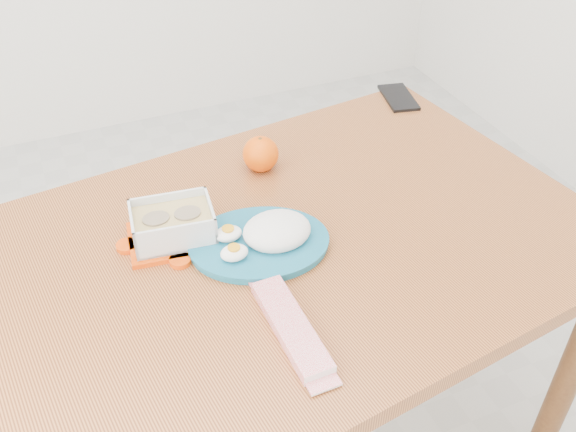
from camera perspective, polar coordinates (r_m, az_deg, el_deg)
name	(u,v)px	position (r m, az deg, el deg)	size (l,w,h in m)	color
ground	(209,420)	(1.91, -7.01, -17.57)	(3.50, 3.50, 0.00)	#B7B7B2
dining_table	(288,275)	(1.33, 0.00, -5.23)	(1.34, 0.98, 0.75)	#AF6731
food_container	(173,225)	(1.27, -10.18, -0.79)	(0.19, 0.15, 0.08)	#EA4507
orange_fruit	(261,154)	(1.45, -2.45, 5.53)	(0.08, 0.08, 0.08)	#FF5605
rice_plate	(265,237)	(1.24, -2.09, -1.85)	(0.32, 0.32, 0.07)	#176381
candy_bar	(291,326)	(1.09, 0.27, -9.79)	(0.23, 0.06, 0.02)	red
smartphone	(399,97)	(1.78, 9.80, 10.35)	(0.07, 0.15, 0.01)	black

